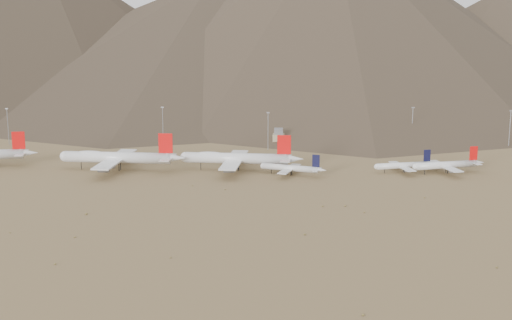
# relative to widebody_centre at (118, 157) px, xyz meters

# --- Properties ---
(ground) EXTENTS (3000.00, 3000.00, 0.00)m
(ground) POSITION_rel_widebody_centre_xyz_m (61.76, -35.49, -7.75)
(ground) COLOR #967E4E
(ground) RESTS_ON ground
(widebody_centre) EXTENTS (75.74, 58.22, 22.48)m
(widebody_centre) POSITION_rel_widebody_centre_xyz_m (0.00, 0.00, 0.00)
(widebody_centre) COLOR silver
(widebody_centre) RESTS_ON ground
(widebody_east) EXTENTS (72.74, 55.94, 21.59)m
(widebody_east) POSITION_rel_widebody_centre_xyz_m (69.62, 3.14, -0.31)
(widebody_east) COLOR silver
(widebody_east) RESTS_ON ground
(narrowbody_a) EXTENTS (38.03, 28.26, 12.96)m
(narrowbody_a) POSITION_rel_widebody_centre_xyz_m (101.85, -7.27, -3.55)
(narrowbody_a) COLOR silver
(narrowbody_a) RESTS_ON ground
(narrowbody_b) EXTENTS (37.68, 27.91, 12.77)m
(narrowbody_b) POSITION_rel_widebody_centre_xyz_m (166.88, 4.36, -3.61)
(narrowbody_b) COLOR silver
(narrowbody_b) RESTS_ON ground
(narrowbody_c) EXTENTS (43.91, 32.63, 14.97)m
(narrowbody_c) POSITION_rel_widebody_centre_xyz_m (191.31, 3.70, -2.90)
(narrowbody_c) COLOR silver
(narrowbody_c) RESTS_ON ground
(control_tower) EXTENTS (8.00, 8.00, 12.00)m
(control_tower) POSITION_rel_widebody_centre_xyz_m (91.76, 84.51, -2.44)
(control_tower) COLOR tan
(control_tower) RESTS_ON ground
(mast_far_west) EXTENTS (2.00, 0.60, 25.70)m
(mast_far_west) POSITION_rel_widebody_centre_xyz_m (-96.66, 76.96, 6.45)
(mast_far_west) COLOR gray
(mast_far_west) RESTS_ON ground
(mast_west) EXTENTS (2.00, 0.60, 25.70)m
(mast_west) POSITION_rel_widebody_centre_xyz_m (9.79, 90.31, 6.45)
(mast_west) COLOR gray
(mast_west) RESTS_ON ground
(mast_centre) EXTENTS (2.00, 0.60, 25.70)m
(mast_centre) POSITION_rel_widebody_centre_xyz_m (85.15, 67.57, 6.45)
(mast_centre) COLOR gray
(mast_centre) RESTS_ON ground
(mast_east) EXTENTS (2.00, 0.60, 25.70)m
(mast_east) POSITION_rel_widebody_centre_xyz_m (185.54, 98.69, 6.45)
(mast_east) COLOR gray
(mast_east) RESTS_ON ground
(mast_far_east) EXTENTS (2.00, 0.60, 25.70)m
(mast_far_east) POSITION_rel_widebody_centre_xyz_m (249.48, 86.53, 6.45)
(mast_far_east) COLOR gray
(mast_far_east) RESTS_ON ground
(desert_scrub) EXTENTS (427.52, 170.34, 0.92)m
(desert_scrub) POSITION_rel_widebody_centre_xyz_m (67.39, -105.17, -7.43)
(desert_scrub) COLOR olive
(desert_scrub) RESTS_ON ground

